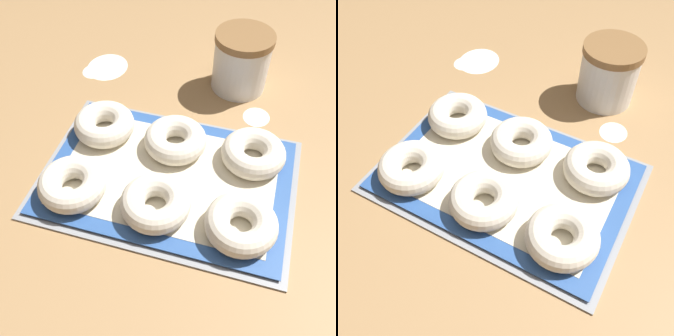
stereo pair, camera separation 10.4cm
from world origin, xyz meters
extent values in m
plane|color=#A87F51|center=(0.00, 0.00, 0.00)|extent=(2.80, 2.80, 0.00)
cube|color=#93969B|center=(-0.02, 0.01, 0.00)|extent=(0.48, 0.33, 0.01)
cube|color=#2D569E|center=(-0.02, 0.01, 0.01)|extent=(0.46, 0.31, 0.00)
cube|color=beige|center=(-0.02, 0.01, 0.01)|extent=(0.40, 0.25, 0.00)
torus|color=silver|center=(-0.17, -0.07, 0.03)|extent=(0.12, 0.12, 0.04)
torus|color=silver|center=(-0.02, -0.07, 0.03)|extent=(0.12, 0.12, 0.04)
torus|color=silver|center=(0.13, -0.07, 0.03)|extent=(0.12, 0.12, 0.04)
torus|color=silver|center=(-0.18, 0.09, 0.03)|extent=(0.12, 0.12, 0.04)
torus|color=silver|center=(-0.03, 0.09, 0.03)|extent=(0.12, 0.12, 0.04)
torus|color=silver|center=(0.13, 0.10, 0.03)|extent=(0.12, 0.12, 0.04)
cylinder|color=white|center=(0.06, 0.33, 0.06)|extent=(0.13, 0.13, 0.12)
cylinder|color=olive|center=(0.06, 0.33, 0.13)|extent=(0.13, 0.13, 0.02)
ellipsoid|color=white|center=(-0.29, 0.29, 0.00)|extent=(0.05, 0.06, 0.00)
ellipsoid|color=white|center=(-0.26, 0.32, 0.00)|extent=(0.10, 0.11, 0.00)
ellipsoid|color=white|center=(0.12, 0.24, 0.00)|extent=(0.06, 0.06, 0.00)
camera|label=1|loc=(0.11, -0.43, 0.59)|focal=42.00mm
camera|label=2|loc=(0.21, -0.39, 0.59)|focal=42.00mm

